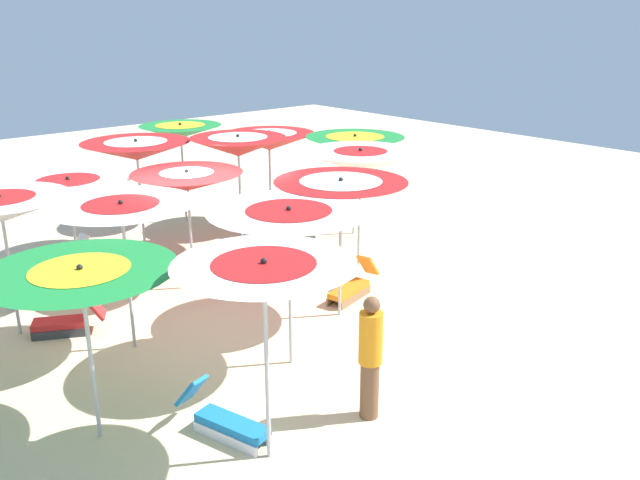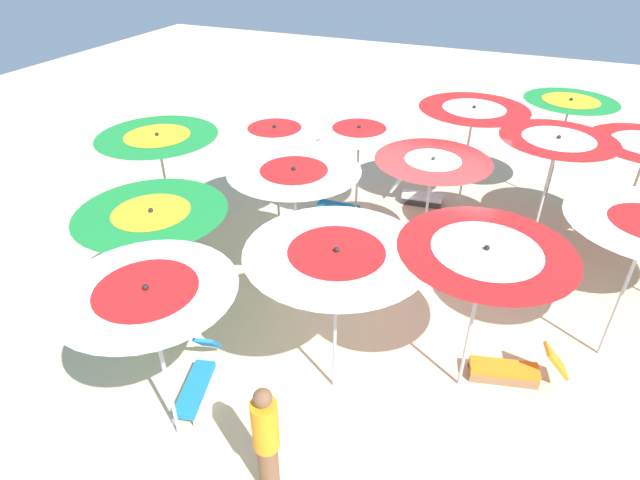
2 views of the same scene
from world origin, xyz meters
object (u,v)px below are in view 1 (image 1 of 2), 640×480
(beach_umbrella_9, at_px, (82,285))
(lounger_5, at_px, (66,321))
(beach_umbrella_11, at_px, (360,162))
(beach_umbrella_0, at_px, (181,131))
(beach_umbrella_2, at_px, (69,189))
(beachgoer_0, at_px, (370,356))
(lounger_0, at_px, (104,251))
(lounger_3, at_px, (352,286))
(beach_umbrella_6, at_px, (238,146))
(beach_umbrella_14, at_px, (264,282))
(beach_umbrella_13, at_px, (289,222))
(beach_umbrella_10, at_px, (355,145))
(beach_umbrella_5, at_px, (269,141))
(lounger_1, at_px, (48,290))
(beach_umbrella_8, at_px, (122,215))
(beach_umbrella_7, at_px, (187,181))
(beach_umbrella_3, at_px, (1,209))
(lounger_2, at_px, (226,420))
(beach_umbrella_1, at_px, (137,150))
(beach_umbrella_12, at_px, (341,190))

(beach_umbrella_9, relative_size, lounger_5, 1.92)
(beach_umbrella_11, relative_size, lounger_5, 2.09)
(beach_umbrella_0, distance_m, beach_umbrella_2, 4.69)
(beach_umbrella_2, height_order, lounger_5, beach_umbrella_2)
(lounger_5, relative_size, beachgoer_0, 0.70)
(lounger_0, distance_m, lounger_3, 5.42)
(beach_umbrella_6, relative_size, beach_umbrella_14, 1.03)
(beach_umbrella_13, distance_m, beach_umbrella_14, 2.22)
(beach_umbrella_6, bearing_deg, beach_umbrella_9, -139.54)
(beach_umbrella_11, bearing_deg, lounger_3, -138.38)
(beach_umbrella_6, xyz_separation_m, beach_umbrella_10, (2.63, -0.77, -0.20))
(beach_umbrella_9, height_order, beach_umbrella_13, beach_umbrella_13)
(lounger_3, bearing_deg, beach_umbrella_5, -123.11)
(beach_umbrella_6, height_order, lounger_1, beach_umbrella_6)
(lounger_1, bearing_deg, beach_umbrella_5, 7.00)
(beach_umbrella_13, xyz_separation_m, beach_umbrella_14, (-1.58, -1.55, 0.03))
(lounger_1, distance_m, lounger_3, 5.48)
(beach_umbrella_8, distance_m, beach_umbrella_14, 3.53)
(beach_umbrella_14, height_order, lounger_1, beach_umbrella_14)
(beach_umbrella_10, distance_m, lounger_3, 4.19)
(beach_umbrella_0, relative_size, beach_umbrella_14, 0.99)
(beach_umbrella_2, xyz_separation_m, beach_umbrella_5, (5.19, 1.06, 0.07))
(beach_umbrella_9, height_order, lounger_3, beach_umbrella_9)
(lounger_3, bearing_deg, beach_umbrella_10, -148.30)
(beach_umbrella_7, relative_size, lounger_0, 1.83)
(beach_umbrella_9, relative_size, beach_umbrella_10, 0.96)
(beach_umbrella_3, height_order, lounger_5, beach_umbrella_3)
(beachgoer_0, bearing_deg, lounger_3, -18.48)
(beach_umbrella_9, relative_size, lounger_3, 1.63)
(lounger_2, bearing_deg, beach_umbrella_7, 137.94)
(beach_umbrella_3, bearing_deg, beach_umbrella_2, 33.63)
(beach_umbrella_7, bearing_deg, beach_umbrella_14, -111.91)
(beach_umbrella_11, distance_m, beach_umbrella_14, 6.37)
(beach_umbrella_0, xyz_separation_m, beach_umbrella_9, (-5.41, -7.13, -0.24))
(lounger_1, bearing_deg, lounger_3, -42.23)
(beach_umbrella_6, relative_size, lounger_0, 2.04)
(beach_umbrella_9, relative_size, beach_umbrella_13, 0.93)
(beach_umbrella_1, xyz_separation_m, beach_umbrella_3, (-3.40, -2.31, -0.12))
(beach_umbrella_14, distance_m, lounger_1, 6.53)
(lounger_2, bearing_deg, lounger_1, 165.76)
(beach_umbrella_2, xyz_separation_m, lounger_5, (-0.82, -1.40, -1.77))
(beach_umbrella_3, bearing_deg, beach_umbrella_5, 16.82)
(beach_umbrella_5, bearing_deg, beach_umbrella_1, 174.38)
(beach_umbrella_7, bearing_deg, lounger_1, 151.74)
(beach_umbrella_8, distance_m, beach_umbrella_11, 5.08)
(beach_umbrella_7, distance_m, beach_umbrella_10, 4.55)
(beach_umbrella_7, bearing_deg, beachgoer_0, -96.07)
(beach_umbrella_0, height_order, beach_umbrella_12, beach_umbrella_0)
(beach_umbrella_5, relative_size, beach_umbrella_10, 0.99)
(lounger_5, distance_m, beachgoer_0, 5.29)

